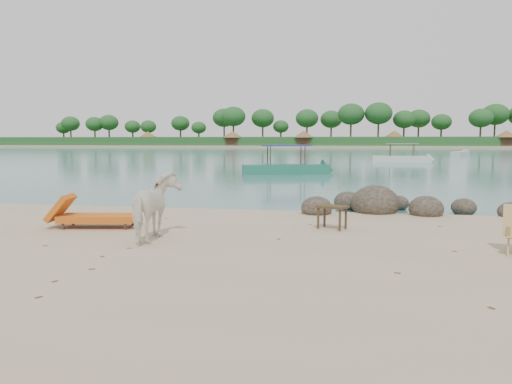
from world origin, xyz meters
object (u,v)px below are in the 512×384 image
at_px(boulders, 387,206).
at_px(cow, 156,208).
at_px(boat_near, 286,150).
at_px(lounge_chair, 98,215).
at_px(side_table, 332,219).

relative_size(boulders, cow, 3.67).
xyz_separation_m(boulders, boat_near, (-5.03, 17.28, 1.34)).
bearing_deg(lounge_chair, side_table, -1.51).
xyz_separation_m(side_table, lounge_chair, (-5.62, -0.77, 0.06)).
xyz_separation_m(boulders, cow, (-5.18, -5.22, 0.52)).
bearing_deg(boulders, boat_near, 106.22).
distance_m(boulders, cow, 7.38).
distance_m(side_table, boat_near, 20.86).
bearing_deg(side_table, boat_near, 123.82).
relative_size(lounge_chair, boat_near, 0.36).
xyz_separation_m(cow, lounge_chair, (-1.97, 1.21, -0.37)).
relative_size(cow, side_table, 2.42).
bearing_deg(boulders, side_table, -115.28).
distance_m(cow, lounge_chair, 2.35).
height_order(boulders, cow, cow).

